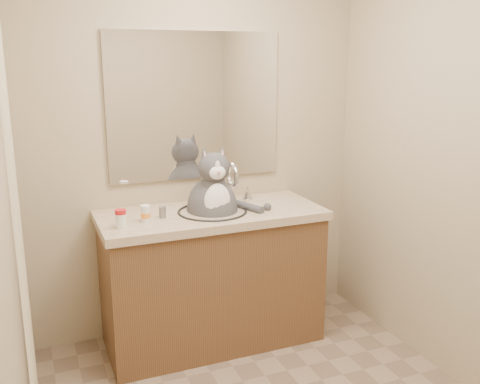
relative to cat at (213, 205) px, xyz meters
name	(u,v)px	position (x,y,z in m)	size (l,w,h in m)	color
room	(286,190)	(-0.01, -0.97, 0.31)	(2.22, 2.52, 2.42)	#89735E
vanity	(212,274)	(-0.01, 0.00, -0.44)	(1.34, 0.59, 1.12)	brown
mirror	(196,106)	(-0.01, 0.27, 0.56)	(1.10, 0.02, 0.90)	white
shower_curtain	(21,254)	(-1.06, -0.87, 0.14)	(0.02, 1.30, 1.93)	beige
cat	(213,205)	(0.00, 0.00, 0.00)	(0.43, 0.37, 0.61)	#49494E
pill_bottle_redcap	(121,219)	(-0.57, -0.13, 0.02)	(0.07, 0.07, 0.10)	white
pill_bottle_orange	(146,214)	(-0.42, -0.07, 0.01)	(0.07, 0.07, 0.09)	white
grey_canister	(162,212)	(-0.32, -0.02, 0.00)	(0.05, 0.05, 0.06)	slate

